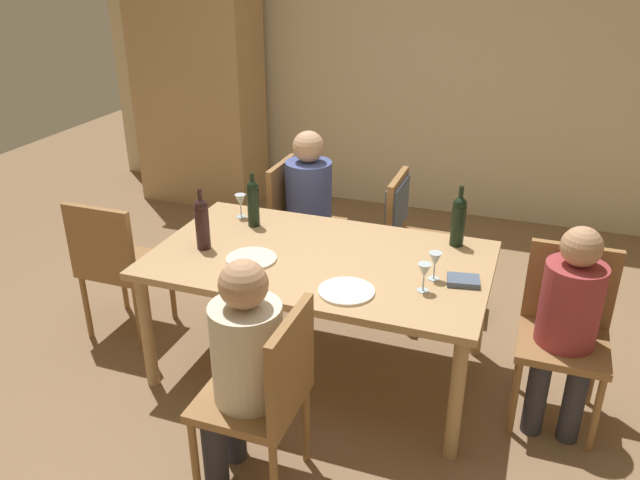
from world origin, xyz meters
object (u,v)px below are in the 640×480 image
at_px(chair_right_end, 565,323).
at_px(dinner_plate_host, 251,259).
at_px(handbag, 472,300).
at_px(wine_glass_centre, 240,201).
at_px(person_man_bearded, 312,201).
at_px(person_woman_host, 569,316).
at_px(wine_bottle_tall_green, 253,202).
at_px(chair_near, 268,390).
at_px(wine_glass_near_left, 435,260).
at_px(chair_left_end, 115,260).
at_px(chair_far_left, 297,217).
at_px(chair_far_right, 407,224).
at_px(dinner_plate_guest_left, 346,291).
at_px(dining_table, 320,269).
at_px(wine_glass_near_right, 424,272).
at_px(wine_bottle_short_olive, 458,220).
at_px(armoire_cabinet, 199,84).
at_px(wine_bottle_dark_red, 202,222).
at_px(person_man_guest, 242,361).

xyz_separation_m(chair_right_end, dinner_plate_host, (-1.63, -0.25, 0.21)).
bearing_deg(handbag, wine_glass_centre, -158.40).
bearing_deg(handbag, person_man_bearded, 180.00).
height_order(person_woman_host, wine_bottle_tall_green, person_woman_host).
xyz_separation_m(chair_near, wine_glass_near_left, (0.54, 0.87, 0.31)).
relative_size(chair_left_end, person_man_bearded, 0.79).
distance_m(chair_far_left, chair_near, 1.92).
xyz_separation_m(chair_right_end, chair_far_right, (-1.01, 0.83, 0.06)).
distance_m(dinner_plate_guest_left, handbag, 1.48).
height_order(dining_table, dinner_plate_host, dinner_plate_host).
bearing_deg(dinner_plate_host, wine_glass_near_left, 6.93).
relative_size(dinner_plate_guest_left, handbag, 1.00).
relative_size(chair_near, wine_glass_near_right, 6.17).
distance_m(person_woman_host, wine_bottle_short_olive, 0.79).
bearing_deg(dining_table, dinner_plate_host, -154.24).
bearing_deg(dinner_plate_guest_left, handbag, 67.74).
bearing_deg(chair_far_right, wine_bottle_short_olive, 37.16).
bearing_deg(handbag, chair_right_end, -57.21).
relative_size(chair_right_end, wine_glass_centre, 6.17).
distance_m(chair_right_end, wine_glass_centre, 1.98).
xyz_separation_m(armoire_cabinet, wine_bottle_dark_red, (1.37, -2.40, -0.21)).
distance_m(person_man_bearded, wine_glass_near_right, 1.49).
height_order(armoire_cabinet, chair_right_end, armoire_cabinet).
bearing_deg(person_man_bearded, wine_bottle_short_olive, 64.25).
relative_size(armoire_cabinet, wine_bottle_short_olive, 6.17).
xyz_separation_m(chair_far_right, wine_glass_near_left, (0.34, -0.96, 0.25)).
bearing_deg(dinner_plate_host, chair_left_end, 175.55).
relative_size(chair_near, dinner_plate_host, 3.37).
height_order(dining_table, wine_bottle_tall_green, wine_bottle_tall_green).
height_order(wine_glass_near_left, handbag, wine_glass_near_left).
bearing_deg(wine_glass_centre, wine_bottle_dark_red, -89.78).
xyz_separation_m(armoire_cabinet, chair_right_end, (3.31, -2.20, -0.56)).
bearing_deg(dinner_plate_guest_left, person_man_guest, -115.44).
bearing_deg(person_man_guest, armoire_cabinet, 31.87).
bearing_deg(wine_bottle_dark_red, person_man_guest, -52.02).
xyz_separation_m(chair_left_end, wine_bottle_dark_red, (0.65, -0.03, 0.36)).
distance_m(wine_glass_near_left, wine_glass_near_right, 0.14).
distance_m(chair_right_end, chair_left_end, 2.59).
bearing_deg(wine_bottle_tall_green, chair_left_end, -155.60).
xyz_separation_m(person_man_guest, wine_glass_near_right, (0.63, 0.73, 0.18)).
xyz_separation_m(wine_bottle_tall_green, dinner_plate_host, (0.18, -0.43, -0.15)).
relative_size(person_man_guest, wine_bottle_dark_red, 3.23).
relative_size(chair_left_end, handbag, 3.29).
bearing_deg(chair_near, chair_right_end, -50.32).
distance_m(chair_far_left, wine_bottle_short_olive, 1.33).
height_order(chair_near, person_man_bearded, person_man_bearded).
bearing_deg(wine_bottle_dark_red, wine_bottle_short_olive, 21.46).
relative_size(chair_right_end, chair_left_end, 1.00).
xyz_separation_m(chair_near, dinner_plate_host, (-0.42, 0.75, 0.21)).
relative_size(armoire_cabinet, dinner_plate_host, 7.98).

